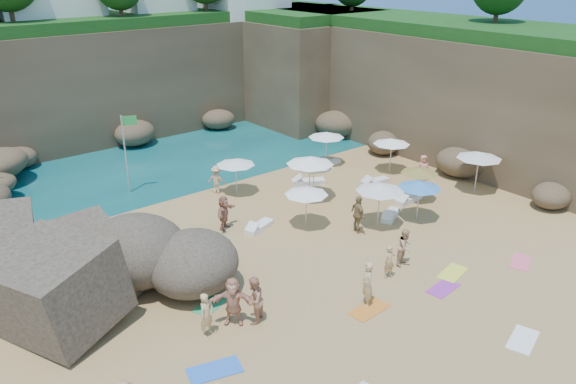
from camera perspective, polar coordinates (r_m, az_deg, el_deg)
ground at (r=25.20m, az=0.77°, el=-7.37°), size 120.00×120.00×0.00m
seawater at (r=50.38m, az=-21.78°, el=6.57°), size 120.00×120.00×0.00m
cliff_back at (r=45.50m, az=-18.06°, el=10.69°), size 44.00×8.00×8.00m
cliff_right at (r=42.12m, az=14.03°, el=10.23°), size 8.00×30.00×8.00m
cliff_corner at (r=48.82m, az=1.12°, el=12.53°), size 10.00×12.00×8.00m
rock_outcrop at (r=25.07m, az=-18.61°, el=-8.87°), size 10.14×8.28×3.65m
flag_pole at (r=33.05m, az=-16.07°, el=4.75°), size 0.87×0.38×4.60m
parasol_0 at (r=31.97m, az=-5.36°, el=3.06°), size 2.22×2.22×2.10m
parasol_1 at (r=31.52m, az=2.65°, el=2.78°), size 2.18×2.18×2.07m
parasol_2 at (r=36.62m, az=3.92°, el=5.83°), size 2.33×2.33×2.21m
parasol_3 at (r=35.86m, az=10.49°, el=5.08°), size 2.30×2.30×2.17m
parasol_5 at (r=30.98m, az=2.25°, el=3.20°), size 2.64×2.64×2.50m
parasol_6 at (r=31.76m, az=13.21°, el=2.14°), size 2.06×2.06×1.95m
parasol_8 at (r=33.88m, az=18.86°, el=3.56°), size 2.55×2.55×2.41m
parasol_9 at (r=27.84m, az=1.88°, el=0.06°), size 2.20×2.20×2.08m
parasol_10 at (r=29.35m, az=13.23°, el=0.73°), size 2.24×2.24×2.11m
parasol_11 at (r=28.18m, az=9.33°, el=0.45°), size 2.41×2.41×2.28m
lounger_0 at (r=28.25m, az=-2.92°, el=-3.56°), size 1.87×1.11×0.28m
lounger_1 at (r=33.79m, az=2.09°, el=1.03°), size 2.03×1.50×0.30m
lounger_2 at (r=37.14m, az=4.26°, el=2.97°), size 1.57×0.53×0.24m
lounger_3 at (r=32.08m, az=12.16°, el=-0.73°), size 1.88×0.74×0.29m
lounger_4 at (r=34.22m, az=8.84°, el=1.03°), size 1.89×0.85×0.28m
lounger_5 at (r=29.95m, az=10.38°, el=-2.34°), size 1.80×1.25×0.27m
towel_2 at (r=22.45m, az=8.26°, el=-11.74°), size 1.71×0.93×0.03m
towel_3 at (r=22.71m, az=-7.83°, el=-11.28°), size 1.70×1.28×0.03m
towel_6 at (r=24.35m, az=15.49°, el=-9.42°), size 1.60×0.91×0.03m
towel_7 at (r=22.85m, az=-21.39°, el=-12.59°), size 2.06×1.32×0.03m
towel_8 at (r=19.62m, az=-7.46°, el=-17.51°), size 1.96×1.34×0.03m
towel_9 at (r=27.43m, az=22.56°, el=-6.57°), size 1.70×1.28×0.03m
towel_12 at (r=25.57m, az=16.38°, el=-7.87°), size 1.72×1.10×0.03m
towel_13 at (r=22.37m, az=22.74°, el=-13.67°), size 1.79×1.23×0.03m
person_stand_0 at (r=20.68m, az=-8.26°, el=-12.25°), size 0.72×0.59×1.72m
person_stand_1 at (r=21.13m, az=-3.50°, el=-10.92°), size 1.15×1.09×1.88m
person_stand_2 at (r=32.53m, az=-7.26°, el=1.27°), size 0.99×1.14×1.67m
person_stand_3 at (r=27.80m, az=7.13°, el=-2.27°), size 0.74×1.22×1.94m
person_stand_4 at (r=35.04m, az=13.55°, el=2.37°), size 0.92×0.79×1.65m
person_stand_5 at (r=28.16m, az=-6.52°, el=-2.08°), size 1.66×1.26×1.78m
person_stand_6 at (r=22.24m, az=8.04°, el=-9.24°), size 0.74×0.82×1.88m
person_lie_3 at (r=21.48m, az=-5.53°, el=-12.59°), size 2.57×2.58×0.50m
person_lie_4 at (r=24.55m, az=10.17°, el=-8.17°), size 0.87×1.53×0.35m
person_lie_5 at (r=25.57m, az=11.71°, el=-6.58°), size 1.10×1.81×0.64m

